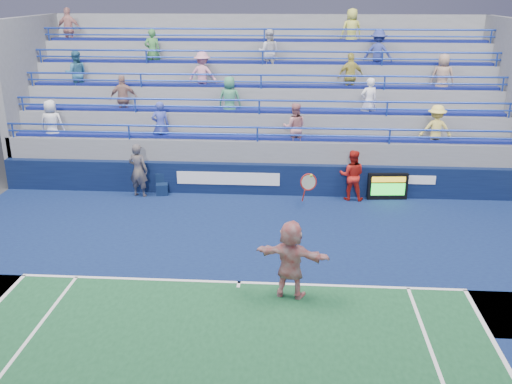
# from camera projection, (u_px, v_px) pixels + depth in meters

# --- Properties ---
(ground) EXTENTS (120.00, 120.00, 0.00)m
(ground) POSITION_uv_depth(u_px,v_px,m) (239.00, 283.00, 14.02)
(ground) COLOR #333538
(sponsor_wall) EXTENTS (18.00, 0.32, 1.10)m
(sponsor_wall) POSITION_uv_depth(u_px,v_px,m) (257.00, 179.00, 19.94)
(sponsor_wall) COLOR #091233
(sponsor_wall) RESTS_ON ground
(bleacher_stand) EXTENTS (18.00, 5.60, 6.13)m
(bleacher_stand) POSITION_uv_depth(u_px,v_px,m) (263.00, 127.00, 23.15)
(bleacher_stand) COLOR slate
(bleacher_stand) RESTS_ON ground
(serve_speed_board) EXTENTS (1.36, 0.26, 0.94)m
(serve_speed_board) POSITION_uv_depth(u_px,v_px,m) (388.00, 187.00, 19.43)
(serve_speed_board) COLOR black
(serve_speed_board) RESTS_ON ground
(judge_chair) EXTENTS (0.49, 0.49, 0.72)m
(judge_chair) POSITION_uv_depth(u_px,v_px,m) (162.00, 188.00, 19.98)
(judge_chair) COLOR #0B1A39
(judge_chair) RESTS_ON ground
(tennis_player) EXTENTS (1.84, 0.94, 3.04)m
(tennis_player) POSITION_uv_depth(u_px,v_px,m) (291.00, 259.00, 13.13)
(tennis_player) COLOR white
(tennis_player) RESTS_ON ground
(line_judge) EXTENTS (0.78, 0.60, 1.88)m
(line_judge) POSITION_uv_depth(u_px,v_px,m) (138.00, 170.00, 19.60)
(line_judge) COLOR #141C38
(line_judge) RESTS_ON ground
(ball_girl) EXTENTS (0.92, 0.76, 1.75)m
(ball_girl) POSITION_uv_depth(u_px,v_px,m) (352.00, 175.00, 19.29)
(ball_girl) COLOR red
(ball_girl) RESTS_ON ground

